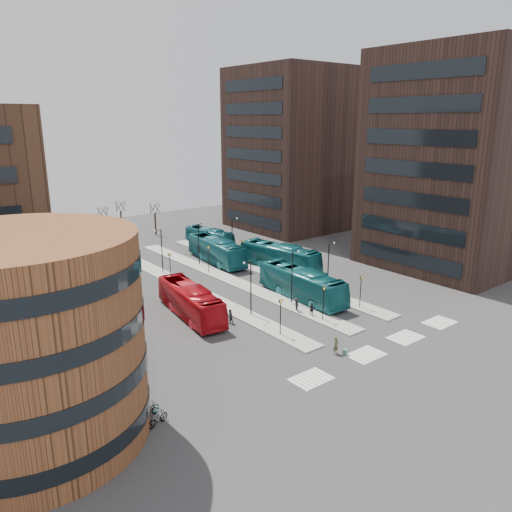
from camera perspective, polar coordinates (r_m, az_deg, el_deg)
ground at (r=46.12m, az=17.18°, el=-12.12°), size 160.00×160.00×0.00m
island_left at (r=63.98m, az=-7.65°, el=-3.61°), size 2.50×45.00×0.15m
island_mid at (r=67.06m, az=-3.26°, el=-2.59°), size 2.50×45.00×0.15m
island_right at (r=70.52m, az=0.72°, el=-1.66°), size 2.50×45.00×0.15m
suitcase at (r=46.92m, az=10.18°, el=-10.77°), size 0.51×0.45×0.55m
red_bus at (r=54.68m, az=-7.50°, el=-5.11°), size 4.65×12.72×3.46m
teal_bus_a at (r=59.60m, az=5.25°, el=-3.19°), size 3.80×13.30×3.66m
teal_bus_b at (r=74.57m, az=-4.54°, el=0.65°), size 4.50×13.47×3.68m
teal_bus_c at (r=71.08m, az=2.73°, el=-0.07°), size 4.99×13.36×3.64m
teal_bus_d at (r=84.65m, az=-5.33°, el=2.17°), size 3.41×10.80×2.96m
traveller at (r=46.75m, az=9.12°, el=-10.05°), size 0.67×0.49×1.68m
commuter_a at (r=52.75m, az=-3.01°, el=-6.91°), size 0.81×0.67×1.54m
commuter_b at (r=54.78m, az=6.41°, el=-6.14°), size 0.63×0.95×1.50m
commuter_c at (r=55.84m, az=4.60°, el=-5.58°), size 0.98×1.22×1.65m
bicycle_near at (r=38.46m, az=-12.13°, el=-16.99°), size 1.57×0.71×0.80m
bicycle_mid at (r=37.34m, az=-11.16°, el=-17.73°), size 1.90×0.99×1.10m
bicycle_far at (r=38.50m, az=-12.21°, el=-16.80°), size 1.95×0.95×0.98m
crosswalk_stripes at (r=49.45m, az=14.51°, el=-9.96°), size 22.35×2.40×0.01m
round_building at (r=35.64m, az=-24.87°, el=-8.89°), size 15.16×15.16×14.00m
tower_near at (r=77.04m, az=21.96°, el=10.02°), size 20.12×20.00×30.00m
tower_far at (r=98.42m, az=4.28°, el=12.01°), size 20.12×20.00×30.00m
sign_poles at (r=60.79m, az=0.23°, el=-2.18°), size 12.45×22.12×3.65m
lamp_posts at (r=64.86m, az=-1.82°, el=0.03°), size 14.04×20.24×6.12m
bare_trees at (r=94.44m, az=-14.53°, el=3.90°), size 10.97×8.14×5.90m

